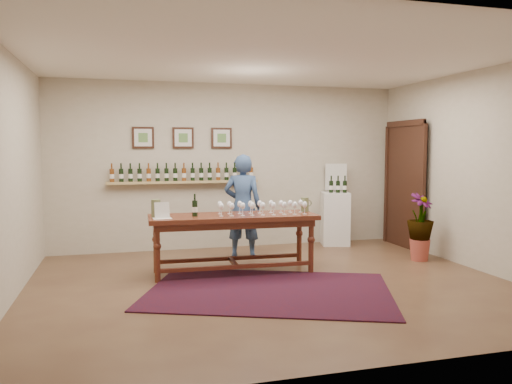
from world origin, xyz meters
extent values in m
plane|color=#4E3222|center=(0.00, 0.00, 0.00)|extent=(6.00, 6.00, 0.00)
plane|color=beige|center=(0.00, 2.50, 1.40)|extent=(6.00, 0.00, 6.00)
plane|color=beige|center=(0.00, -2.50, 1.40)|extent=(6.00, 0.00, 6.00)
plane|color=beige|center=(-3.00, 0.00, 1.40)|extent=(0.00, 5.00, 5.00)
plane|color=beige|center=(3.00, 0.00, 1.40)|extent=(0.00, 5.00, 5.00)
plane|color=white|center=(0.00, 0.00, 2.80)|extent=(6.00, 6.00, 0.00)
cube|color=tan|center=(-0.80, 2.41, 1.15)|extent=(2.50, 0.16, 0.04)
cube|color=black|center=(2.94, 1.70, 1.05)|extent=(0.10, 1.00, 2.10)
cube|color=black|center=(2.89, 1.70, 1.05)|extent=(0.04, 1.12, 2.22)
cube|color=black|center=(-1.45, 2.48, 1.88)|extent=(0.35, 0.03, 0.35)
cube|color=silver|center=(-1.45, 2.46, 1.88)|extent=(0.28, 0.01, 0.28)
cube|color=#5B8944|center=(-1.45, 2.45, 1.88)|extent=(0.15, 0.00, 0.15)
cube|color=black|center=(-0.80, 2.48, 1.88)|extent=(0.35, 0.03, 0.35)
cube|color=silver|center=(-0.80, 2.46, 1.88)|extent=(0.28, 0.01, 0.28)
cube|color=#5B8944|center=(-0.80, 2.45, 1.88)|extent=(0.15, 0.00, 0.15)
cube|color=black|center=(-0.15, 2.48, 1.88)|extent=(0.35, 0.03, 0.35)
cube|color=silver|center=(-0.15, 2.46, 1.88)|extent=(0.28, 0.01, 0.28)
cube|color=#5B8944|center=(-0.15, 2.45, 1.88)|extent=(0.15, 0.00, 0.15)
cube|color=#4F0E11|center=(-0.13, -0.28, 0.01)|extent=(3.36, 2.83, 0.02)
cube|color=#452111|center=(-0.35, 0.71, 0.77)|extent=(2.29, 0.80, 0.06)
cube|color=#452111|center=(-0.35, 0.71, 0.70)|extent=(2.17, 0.67, 0.10)
cylinder|color=#452111|center=(-1.39, 0.48, 0.37)|extent=(0.07, 0.07, 0.74)
cylinder|color=#452111|center=(0.67, 0.41, 0.37)|extent=(0.07, 0.07, 0.74)
cylinder|color=#452111|center=(-1.37, 1.00, 0.37)|extent=(0.07, 0.07, 0.74)
cylinder|color=#452111|center=(0.69, 0.93, 0.37)|extent=(0.07, 0.07, 0.74)
cube|color=#452111|center=(-0.36, 0.45, 0.14)|extent=(2.06, 0.12, 0.05)
cube|color=#452111|center=(-0.34, 0.96, 0.14)|extent=(2.06, 0.12, 0.05)
cube|color=#452111|center=(-0.35, 0.71, 0.14)|extent=(0.07, 0.52, 0.05)
cube|color=silver|center=(-1.31, 0.60, 0.91)|extent=(0.24, 0.18, 0.21)
cube|color=white|center=(1.84, 2.22, 0.47)|extent=(0.57, 0.57, 0.93)
cube|color=silver|center=(1.92, 2.37, 1.19)|extent=(0.37, 0.12, 0.53)
cone|color=#A84638|center=(2.56, 0.70, 0.16)|extent=(0.31, 0.31, 0.32)
imported|color=#163716|center=(2.56, 0.70, 0.61)|extent=(0.63, 0.63, 0.56)
imported|color=#324C77|center=(0.01, 1.64, 0.81)|extent=(0.69, 0.58, 1.62)
camera|label=1|loc=(-1.82, -5.87, 1.71)|focal=35.00mm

